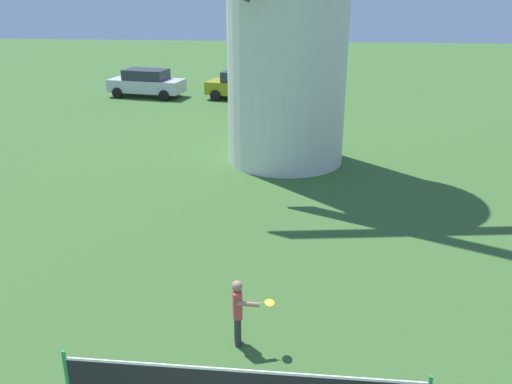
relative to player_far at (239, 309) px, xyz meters
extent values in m
cylinder|color=silver|center=(0.21, 11.09, 4.53)|extent=(4.13, 4.13, 10.50)
cylinder|color=#238E4C|center=(-2.30, -1.92, -0.17)|extent=(0.06, 0.06, 1.10)
cube|color=white|center=(0.30, -1.92, 0.25)|extent=(5.15, 0.02, 0.04)
cylinder|color=#333338|center=(-0.04, 0.07, -0.44)|extent=(0.12, 0.12, 0.58)
cylinder|color=#333338|center=(-0.01, -0.07, -0.44)|extent=(0.12, 0.12, 0.58)
cube|color=#DB4C4C|center=(-0.02, 0.00, 0.11)|extent=(0.21, 0.31, 0.51)
sphere|color=tan|center=(-0.02, 0.00, 0.46)|extent=(0.19, 0.19, 0.19)
cylinder|color=tan|center=(-0.06, 0.18, 0.09)|extent=(0.08, 0.08, 0.39)
cylinder|color=tan|center=(0.18, -0.12, 0.19)|extent=(0.40, 0.17, 0.15)
cylinder|color=yellow|center=(0.33, -0.08, 0.19)|extent=(0.22, 0.07, 0.04)
ellipsoid|color=yellow|center=(0.55, -0.03, 0.19)|extent=(0.23, 0.27, 0.03)
cube|color=silver|center=(-8.35, 22.40, -0.07)|extent=(4.45, 2.37, 0.70)
cube|color=#2D333D|center=(-8.35, 22.40, 0.56)|extent=(2.58, 1.86, 0.56)
cylinder|color=black|center=(-6.79, 23.00, -0.42)|extent=(0.62, 0.28, 0.60)
cylinder|color=black|center=(-7.07, 21.32, -0.42)|extent=(0.62, 0.28, 0.60)
cylinder|color=black|center=(-9.63, 23.47, -0.42)|extent=(0.62, 0.28, 0.60)
cylinder|color=black|center=(-9.90, 21.79, -0.42)|extent=(0.62, 0.28, 0.60)
cube|color=#999919|center=(-2.67, 22.15, -0.07)|extent=(4.42, 2.53, 0.70)
cube|color=#2D333D|center=(-2.67, 22.15, 0.56)|extent=(2.59, 1.95, 0.56)
cylinder|color=black|center=(-1.11, 22.69, -0.42)|extent=(0.62, 0.30, 0.60)
cylinder|color=black|center=(-1.47, 21.03, -0.42)|extent=(0.62, 0.30, 0.60)
cylinder|color=black|center=(-3.87, 23.28, -0.42)|extent=(0.62, 0.30, 0.60)
cylinder|color=black|center=(-4.23, 21.62, -0.42)|extent=(0.62, 0.30, 0.60)
camera|label=1|loc=(1.16, -8.15, 5.33)|focal=38.33mm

